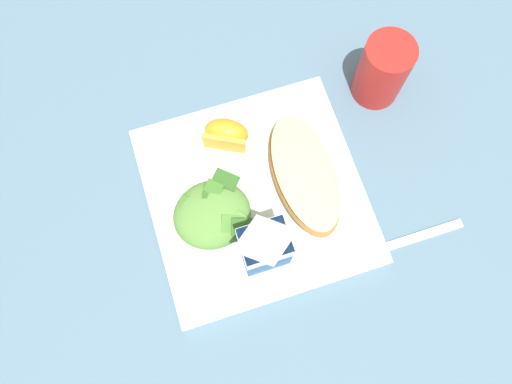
# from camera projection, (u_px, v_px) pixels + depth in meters

# --- Properties ---
(ground) EXTENTS (3.00, 3.00, 0.00)m
(ground) POSITION_uv_depth(u_px,v_px,m) (256.00, 197.00, 0.68)
(ground) COLOR slate
(white_plate) EXTENTS (0.28, 0.28, 0.02)m
(white_plate) POSITION_uv_depth(u_px,v_px,m) (256.00, 196.00, 0.67)
(white_plate) COLOR white
(white_plate) RESTS_ON ground
(cheesy_pizza_bread) EXTENTS (0.08, 0.17, 0.04)m
(cheesy_pizza_bread) POSITION_uv_depth(u_px,v_px,m) (304.00, 174.00, 0.65)
(cheesy_pizza_bread) COLOR #A87038
(cheesy_pizza_bread) RESTS_ON white_plate
(green_salad_pile) EXTENTS (0.10, 0.10, 0.04)m
(green_salad_pile) POSITION_uv_depth(u_px,v_px,m) (213.00, 214.00, 0.63)
(green_salad_pile) COLOR #5B8E3D
(green_salad_pile) RESTS_ON white_plate
(milk_carton) EXTENTS (0.06, 0.04, 0.11)m
(milk_carton) POSITION_uv_depth(u_px,v_px,m) (265.00, 245.00, 0.58)
(milk_carton) COLOR #23569E
(milk_carton) RESTS_ON white_plate
(orange_wedge_front) EXTENTS (0.07, 0.06, 0.04)m
(orange_wedge_front) POSITION_uv_depth(u_px,v_px,m) (226.00, 134.00, 0.66)
(orange_wedge_front) COLOR orange
(orange_wedge_front) RESTS_ON white_plate
(metal_fork) EXTENTS (0.19, 0.02, 0.01)m
(metal_fork) POSITION_uv_depth(u_px,v_px,m) (385.00, 247.00, 0.65)
(metal_fork) COLOR silver
(metal_fork) RESTS_ON ground
(drinking_red_cup) EXTENTS (0.07, 0.07, 0.10)m
(drinking_red_cup) POSITION_uv_depth(u_px,v_px,m) (382.00, 71.00, 0.67)
(drinking_red_cup) COLOR red
(drinking_red_cup) RESTS_ON ground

